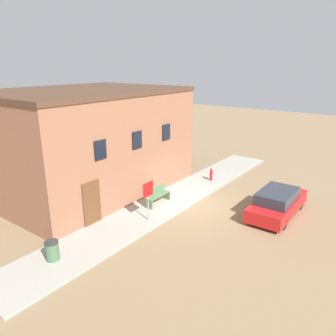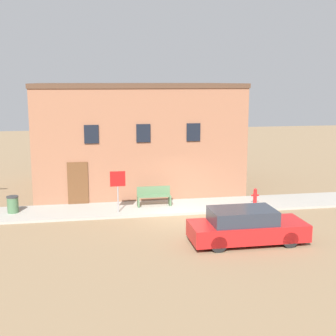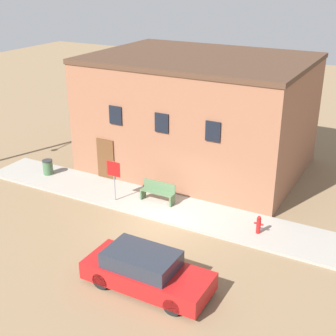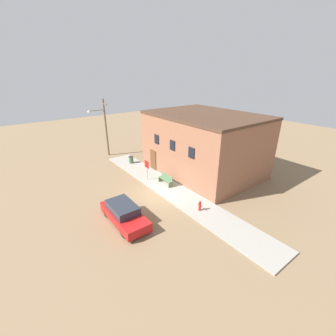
# 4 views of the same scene
# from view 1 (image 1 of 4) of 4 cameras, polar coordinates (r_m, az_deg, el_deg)

# --- Properties ---
(ground_plane) EXTENTS (80.00, 80.00, 0.00)m
(ground_plane) POSITION_cam_1_polar(r_m,az_deg,el_deg) (17.90, 4.19, -6.52)
(ground_plane) COLOR #846B4C
(sidewalk) EXTENTS (20.84, 2.59, 0.11)m
(sidewalk) POSITION_cam_1_polar(r_m,az_deg,el_deg) (18.53, 0.80, -5.41)
(sidewalk) COLOR #9E998E
(sidewalk) RESTS_ON ground
(brick_building) EXTENTS (10.98, 8.14, 5.97)m
(brick_building) POSITION_cam_1_polar(r_m,az_deg,el_deg) (20.11, -14.06, 4.71)
(brick_building) COLOR #8E5B42
(brick_building) RESTS_ON ground
(fire_hydrant) EXTENTS (0.38, 0.18, 0.78)m
(fire_hydrant) POSITION_cam_1_polar(r_m,az_deg,el_deg) (21.33, 7.52, -1.12)
(fire_hydrant) COLOR red
(fire_hydrant) RESTS_ON sidewalk
(stop_sign) EXTENTS (0.70, 0.06, 1.94)m
(stop_sign) POSITION_cam_1_polar(r_m,az_deg,el_deg) (15.52, -3.48, -4.53)
(stop_sign) COLOR gray
(stop_sign) RESTS_ON sidewalk
(bench) EXTENTS (1.63, 0.44, 0.94)m
(bench) POSITION_cam_1_polar(r_m,az_deg,el_deg) (17.66, -1.89, -4.77)
(bench) COLOR #4C6B47
(bench) RESTS_ON sidewalk
(trash_bin) EXTENTS (0.53, 0.53, 0.78)m
(trash_bin) POSITION_cam_1_polar(r_m,az_deg,el_deg) (13.67, -19.52, -13.39)
(trash_bin) COLOR #426642
(trash_bin) RESTS_ON sidewalk
(parked_car) EXTENTS (4.42, 1.76, 1.34)m
(parked_car) POSITION_cam_1_polar(r_m,az_deg,el_deg) (17.48, 18.50, -5.76)
(parked_car) COLOR black
(parked_car) RESTS_ON ground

